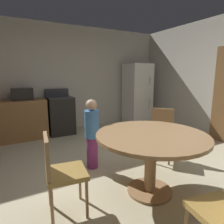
# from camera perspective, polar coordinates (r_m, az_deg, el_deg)

# --- Properties ---
(ground_plane) EXTENTS (14.00, 14.00, 0.00)m
(ground_plane) POSITION_cam_1_polar(r_m,az_deg,el_deg) (2.87, 3.65, -19.50)
(ground_plane) COLOR beige
(wall_back) EXTENTS (5.90, 0.12, 2.70)m
(wall_back) POSITION_cam_1_polar(r_m,az_deg,el_deg) (5.31, -14.21, 9.52)
(wall_back) COLOR beige
(wall_back) RESTS_ON ground
(oven_range) EXTENTS (0.60, 0.60, 1.10)m
(oven_range) POSITION_cam_1_polar(r_m,az_deg,el_deg) (4.97, -14.94, -0.85)
(oven_range) COLOR black
(oven_range) RESTS_ON ground
(refrigerator) EXTENTS (0.68, 0.68, 1.76)m
(refrigerator) POSITION_cam_1_polar(r_m,az_deg,el_deg) (5.82, 7.42, 5.22)
(refrigerator) COLOR white
(refrigerator) RESTS_ON ground
(microwave) EXTENTS (0.44, 0.32, 0.26)m
(microwave) POSITION_cam_1_polar(r_m,az_deg,el_deg) (4.77, -24.93, 4.85)
(microwave) COLOR black
(microwave) RESTS_ON kitchen_counter
(dining_table) EXTENTS (1.34, 1.34, 0.76)m
(dining_table) POSITION_cam_1_polar(r_m,az_deg,el_deg) (2.42, 11.47, -9.65)
(dining_table) COLOR #9E754C
(dining_table) RESTS_ON ground
(chair_west) EXTENTS (0.45, 0.45, 0.87)m
(chair_west) POSITION_cam_1_polar(r_m,az_deg,el_deg) (2.13, -15.18, -16.04)
(chair_west) COLOR #9E754C
(chair_west) RESTS_ON ground
(chair_northeast) EXTENTS (0.56, 0.56, 0.87)m
(chair_northeast) POSITION_cam_1_polar(r_m,az_deg,el_deg) (3.48, 14.27, -5.29)
(chair_northeast) COLOR #9E754C
(chair_northeast) RESTS_ON ground
(person_child) EXTENTS (0.29, 0.29, 1.09)m
(person_child) POSITION_cam_1_polar(r_m,az_deg,el_deg) (3.01, -5.95, -5.98)
(person_child) COLOR #8C337A
(person_child) RESTS_ON ground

